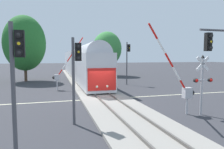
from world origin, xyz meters
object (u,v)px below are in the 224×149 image
crossing_gate_near (183,85)px  crossing_signal_mast (202,78)px  commuter_train (80,63)px  elm_centre_background (107,49)px  oak_behind_train (25,43)px  traffic_signal_far_side (128,56)px  traffic_signal_median (76,67)px  traffic_signal_near_left (16,68)px  crossing_gate_far (60,73)px

crossing_gate_near → crossing_signal_mast: (1.17, -0.36, 0.45)m
commuter_train → elm_centre_background: 7.69m
crossing_gate_near → elm_centre_background: elm_centre_background is taller
elm_centre_background → oak_behind_train: bearing=-158.1°
traffic_signal_far_side → traffic_signal_median: traffic_signal_far_side is taller
oak_behind_train → traffic_signal_median: bearing=-76.5°
traffic_signal_near_left → traffic_signal_median: size_ratio=1.04×
crossing_gate_near → crossing_gate_far: bearing=120.4°
crossing_signal_mast → crossing_gate_far: crossing_gate_far is taller
oak_behind_train → crossing_signal_mast: bearing=-59.7°
crossing_gate_near → crossing_gate_far: 14.81m
traffic_signal_median → oak_behind_train: (-5.52, 23.05, 2.65)m
crossing_gate_far → traffic_signal_median: bearing=-87.6°
commuter_train → traffic_signal_far_side: bearing=-61.9°
traffic_signal_near_left → traffic_signal_median: (2.51, 3.25, -0.14)m
crossing_signal_mast → traffic_signal_median: 8.17m
traffic_signal_median → crossing_signal_mast: bearing=-2.2°
crossing_gate_near → crossing_gate_far: (-7.49, 12.78, 0.05)m
commuter_train → crossing_gate_near: bearing=-81.4°
commuter_train → crossing_signal_mast: 25.81m
crossing_signal_mast → traffic_signal_far_side: bearing=88.4°
crossing_signal_mast → traffic_signal_near_left: (-10.63, -2.93, 1.01)m
crossing_gate_near → traffic_signal_median: crossing_gate_near is taller
crossing_signal_mast → oak_behind_train: oak_behind_train is taller
crossing_gate_near → oak_behind_train: (-12.47, 23.01, 3.97)m
crossing_signal_mast → crossing_gate_far: size_ratio=0.65×
crossing_gate_near → elm_centre_background: (2.27, 28.95, 3.48)m
traffic_signal_median → crossing_gate_far: bearing=92.4°
crossing_gate_near → commuter_train: bearing=98.6°
traffic_signal_median → oak_behind_train: oak_behind_train is taller
traffic_signal_far_side → traffic_signal_near_left: traffic_signal_far_side is taller
crossing_gate_near → crossing_gate_far: size_ratio=0.96×
crossing_gate_near → traffic_signal_near_left: 10.12m
commuter_train → elm_centre_background: (6.03, 3.97, 2.65)m
traffic_signal_median → commuter_train: bearing=82.7°
commuter_train → traffic_signal_near_left: commuter_train is taller
commuter_train → elm_centre_background: size_ratio=4.28×
traffic_signal_far_side → elm_centre_background: (0.67, 14.01, 1.54)m
crossing_signal_mast → oak_behind_train: (-13.64, 23.37, 3.51)m
crossing_gate_near → elm_centre_background: size_ratio=0.66×
crossing_signal_mast → elm_centre_background: bearing=87.8°
crossing_signal_mast → traffic_signal_near_left: traffic_signal_near_left is taller
traffic_signal_far_side → oak_behind_train: 16.35m
traffic_signal_near_left → traffic_signal_far_side: bearing=58.7°
traffic_signal_median → oak_behind_train: 23.85m
crossing_gate_far → traffic_signal_near_left: size_ratio=1.20×
traffic_signal_far_side → crossing_gate_near: bearing=-96.1°
traffic_signal_near_left → crossing_gate_near: bearing=19.2°
crossing_gate_near → crossing_signal_mast: crossing_gate_near is taller
traffic_signal_near_left → crossing_signal_mast: bearing=15.4°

